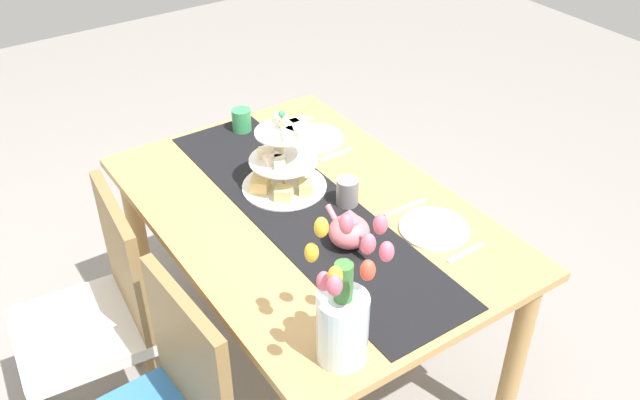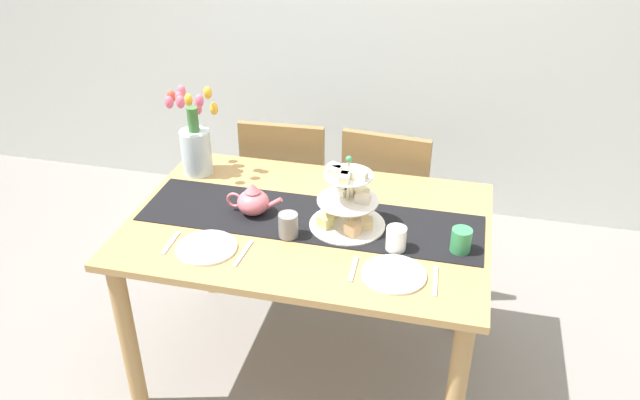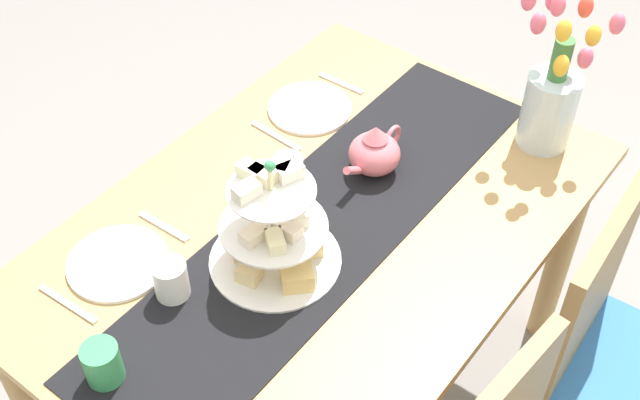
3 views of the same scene
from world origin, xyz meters
TOP-DOWN VIEW (x-y plane):
  - ground_plane at (0.00, 0.00)m, footprint 8.00×8.00m
  - dining_table at (0.00, 0.00)m, footprint 1.43×0.96m
  - chair_left at (-0.29, 0.71)m, footprint 0.44×0.44m
  - chair_right at (0.23, 0.71)m, footprint 0.46×0.46m
  - table_runner at (0.00, 0.02)m, footprint 1.37×0.35m
  - tiered_cake_stand at (0.15, 0.00)m, footprint 0.30×0.30m
  - teapot at (-0.23, 0.00)m, footprint 0.24×0.13m
  - tulip_vase at (-0.59, 0.28)m, footprint 0.21×0.23m
  - dinner_plate_left at (-0.32, -0.28)m, footprint 0.23×0.23m
  - fork_left at (-0.47, -0.28)m, footprint 0.02×0.15m
  - knife_left at (-0.18, -0.28)m, footprint 0.02×0.17m
  - dinner_plate_right at (0.38, -0.28)m, footprint 0.23×0.23m
  - fork_right at (0.23, -0.28)m, footprint 0.02×0.15m
  - knife_right at (0.52, -0.28)m, footprint 0.02×0.17m
  - mug_grey at (-0.05, -0.13)m, footprint 0.08×0.08m
  - mug_white_text at (0.36, -0.12)m, footprint 0.08×0.08m
  - mug_orange at (0.60, -0.07)m, footprint 0.08×0.08m

SIDE VIEW (x-z plane):
  - ground_plane at x=0.00m, z-range 0.00..0.00m
  - chair_left at x=-0.29m, z-range 0.05..0.96m
  - chair_right at x=0.23m, z-range 0.05..0.96m
  - dining_table at x=0.00m, z-range 0.27..1.05m
  - table_runner at x=0.00m, z-range 0.78..0.78m
  - fork_left at x=-0.47m, z-range 0.78..0.78m
  - knife_left at x=-0.18m, z-range 0.78..0.78m
  - fork_right at x=0.23m, z-range 0.78..0.78m
  - knife_right at x=0.52m, z-range 0.78..0.78m
  - dinner_plate_left at x=-0.32m, z-range 0.78..0.79m
  - dinner_plate_right at x=0.38m, z-range 0.78..0.79m
  - mug_white_text at x=0.36m, z-range 0.78..0.87m
  - mug_orange at x=0.60m, z-range 0.78..0.87m
  - mug_grey at x=-0.05m, z-range 0.78..0.87m
  - teapot at x=-0.23m, z-range 0.77..0.90m
  - tiered_cake_stand at x=0.15m, z-range 0.72..1.03m
  - tulip_vase at x=-0.59m, z-range 0.72..1.13m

